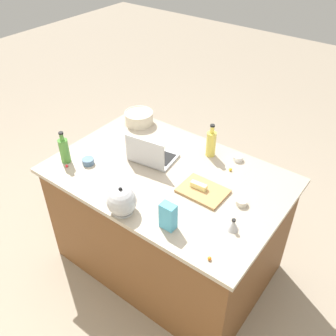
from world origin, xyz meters
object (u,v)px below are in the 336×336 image
at_px(kettle, 122,201).
at_px(ramekin_medium, 88,161).
at_px(mixing_bowl_large, 139,118).
at_px(candy_bag, 168,216).
at_px(laptop, 151,155).
at_px(cutting_board, 203,191).
at_px(bottle_oil, 211,143).
at_px(kitchen_timer, 233,225).
at_px(bottle_olive, 64,150).
at_px(ramekin_small, 238,158).
at_px(butter_stick_left, 199,186).
at_px(ramekin_wide, 242,202).

height_order(kettle, ramekin_medium, kettle).
distance_m(mixing_bowl_large, candy_bag, 1.18).
distance_m(laptop, cutting_board, 0.48).
xyz_separation_m(laptop, kettle, (-0.18, 0.50, 0.03)).
height_order(laptop, ramekin_medium, laptop).
height_order(bottle_oil, ramekin_medium, bottle_oil).
bearing_deg(kettle, laptop, -69.66).
bearing_deg(laptop, ramekin_medium, 41.57).
relative_size(laptop, kitchen_timer, 4.39).
xyz_separation_m(laptop, candy_bag, (-0.48, 0.44, 0.04)).
bearing_deg(cutting_board, bottle_olive, 17.58).
distance_m(mixing_bowl_large, ramekin_small, 0.89).
distance_m(bottle_olive, ramekin_small, 1.21).
distance_m(kitchen_timer, candy_bag, 0.37).
bearing_deg(bottle_olive, kettle, 168.37).
distance_m(laptop, kitchen_timer, 0.82).
relative_size(kettle, butter_stick_left, 1.94).
bearing_deg(ramekin_small, candy_bag, 89.66).
bearing_deg(ramekin_medium, ramekin_small, -140.52).
relative_size(mixing_bowl_large, kitchen_timer, 3.06).
relative_size(laptop, mixing_bowl_large, 1.44).
distance_m(bottle_oil, candy_bag, 0.77).
distance_m(butter_stick_left, kitchen_timer, 0.38).
distance_m(mixing_bowl_large, kettle, 1.03).
distance_m(bottle_olive, kitchen_timer, 1.27).
bearing_deg(bottle_olive, butter_stick_left, -161.82).
relative_size(bottle_olive, butter_stick_left, 2.17).
relative_size(bottle_oil, ramekin_medium, 3.03).
bearing_deg(candy_bag, ramekin_medium, -10.18).
bearing_deg(candy_bag, kitchen_timer, -145.99).
bearing_deg(ramekin_wide, ramekin_medium, 14.62).
distance_m(ramekin_small, candy_bag, 0.82).
bearing_deg(ramekin_wide, cutting_board, 10.41).
bearing_deg(laptop, kitchen_timer, 163.54).
bearing_deg(ramekin_small, cutting_board, 88.73).
bearing_deg(ramekin_small, ramekin_wide, 121.28).
distance_m(mixing_bowl_large, kitchen_timer, 1.32).
distance_m(bottle_oil, bottle_olive, 1.03).
xyz_separation_m(kitchen_timer, candy_bag, (0.30, 0.20, 0.05)).
distance_m(mixing_bowl_large, bottle_oil, 0.70).
relative_size(bottle_oil, candy_bag, 1.48).
xyz_separation_m(mixing_bowl_large, bottle_oil, (-0.70, 0.03, 0.05)).
bearing_deg(mixing_bowl_large, ramekin_small, -177.76).
xyz_separation_m(kettle, ramekin_small, (-0.30, -0.88, -0.06)).
bearing_deg(mixing_bowl_large, ramekin_medium, 96.73).
bearing_deg(ramekin_wide, laptop, -1.30).
bearing_deg(candy_bag, cutting_board, -89.25).
relative_size(cutting_board, ramekin_wide, 4.19).
bearing_deg(kitchen_timer, laptop, -16.46).
bearing_deg(mixing_bowl_large, butter_stick_left, 154.32).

